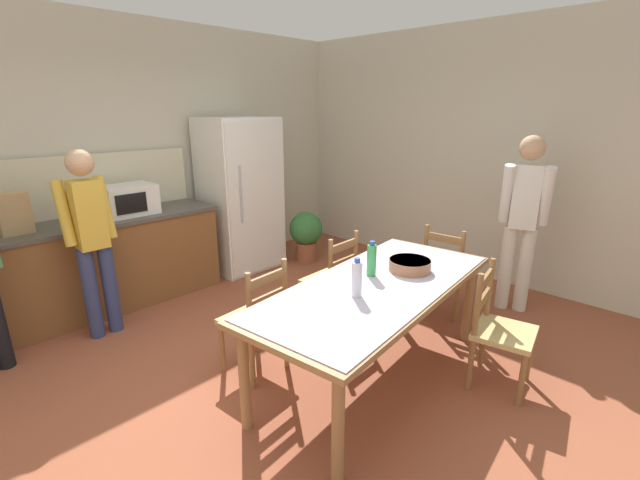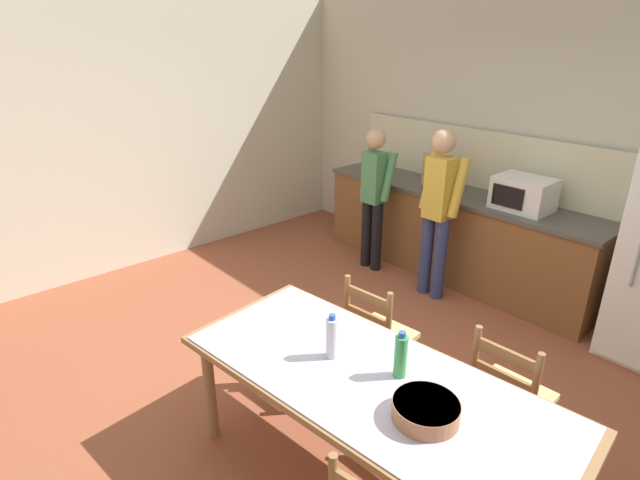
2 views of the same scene
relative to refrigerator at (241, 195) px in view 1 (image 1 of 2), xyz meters
The scene contains 19 objects.
ground_plane 2.76m from the refrigerator, 122.38° to the right, with size 8.32×8.32×0.00m, color brown.
wall_back 1.55m from the refrigerator, 161.25° to the left, with size 6.52×0.12×2.90m, color beige.
wall_right 2.93m from the refrigerator, 49.46° to the right, with size 0.12×5.20×2.90m, color beige.
kitchen_counter 2.13m from the refrigerator, behind, with size 3.09×0.66×0.93m.
counter_splashback 2.12m from the refrigerator, behind, with size 3.05×0.03×0.60m, color beige.
refrigerator is the anchor object (origin of this frame).
microwave 1.38m from the refrigerator, behind, with size 0.50×0.39×0.30m.
paper_bag 2.35m from the refrigerator, behind, with size 0.24×0.16×0.36m, color tan.
dining_table 2.78m from the refrigerator, 105.81° to the right, with size 2.24×1.14×0.77m.
bottle_near_centre 2.89m from the refrigerator, 110.76° to the right, with size 0.07×0.07×0.27m.
bottle_off_centre 2.63m from the refrigerator, 104.57° to the right, with size 0.07×0.07×0.27m.
serving_bowl 2.73m from the refrigerator, 97.90° to the right, with size 0.32×0.32×0.09m.
chair_side_far_right 1.97m from the refrigerator, 100.84° to the right, with size 0.44×0.42×0.91m.
chair_side_near_right 3.41m from the refrigerator, 93.36° to the right, with size 0.49×0.47×0.91m.
chair_side_far_left 2.43m from the refrigerator, 123.71° to the right, with size 0.45×0.44×0.91m.
chair_head_end 2.64m from the refrigerator, 76.55° to the right, with size 0.43×0.45×0.91m.
person_at_counter 1.98m from the refrigerator, 165.41° to the right, with size 0.42×0.29×1.66m.
person_by_table 3.19m from the refrigerator, 68.68° to the right, with size 0.39×0.49×1.74m.
potted_plant 0.99m from the refrigerator, 31.19° to the right, with size 0.44×0.44×0.67m.
Camera 1 is at (-1.69, -2.16, 1.98)m, focal length 24.00 mm.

